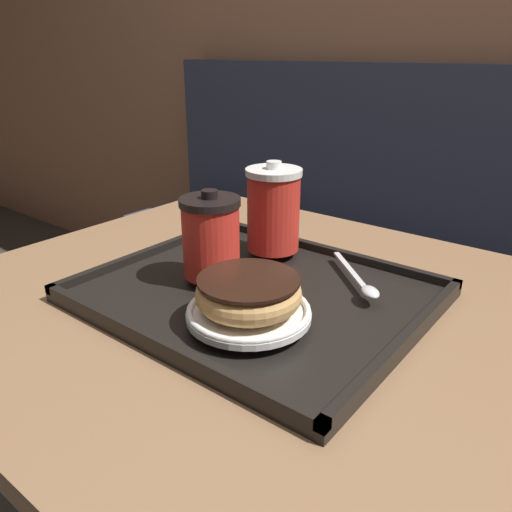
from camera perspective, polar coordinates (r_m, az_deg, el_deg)
booth_bench at (r=1.68m, az=10.59°, el=-3.17°), size 1.68×0.44×1.00m
cafe_table at (r=0.81m, az=-1.33°, el=-15.17°), size 0.83×0.76×0.71m
serving_tray at (r=0.70m, az=0.00°, el=-4.32°), size 0.44×0.37×0.02m
coffee_cup_front at (r=0.70m, az=-5.17°, el=2.22°), size 0.08×0.08×0.12m
coffee_cup_rear at (r=0.78m, az=1.99°, el=5.37°), size 0.09×0.09×0.14m
plate_with_chocolate_donut at (r=0.60m, az=-0.84°, el=-6.39°), size 0.15×0.15×0.01m
donut_chocolate_glazed at (r=0.59m, az=-0.85°, el=-4.17°), size 0.13×0.13×0.04m
spoon at (r=0.69m, az=12.14°, el=-3.18°), size 0.13×0.12×0.01m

